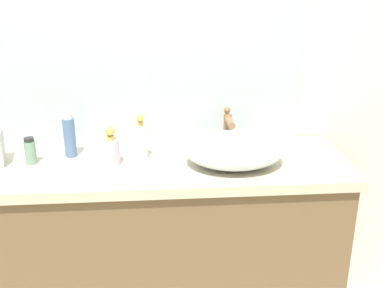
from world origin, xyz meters
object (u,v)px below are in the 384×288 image
at_px(sink_basin, 234,150).
at_px(soap_dispenser, 141,140).
at_px(perfume_bottle, 30,151).
at_px(candle_jar, 313,149).
at_px(spray_can, 70,136).
at_px(lotion_bottle, 111,149).

distance_m(sink_basin, soap_dispenser, 0.38).
relative_size(sink_basin, perfume_bottle, 3.59).
height_order(perfume_bottle, candle_jar, perfume_bottle).
height_order(perfume_bottle, spray_can, spray_can).
bearing_deg(lotion_bottle, candle_jar, 2.93).
distance_m(soap_dispenser, spray_can, 0.30).
bearing_deg(candle_jar, lotion_bottle, -177.07).
height_order(sink_basin, lotion_bottle, lotion_bottle).
distance_m(sink_basin, lotion_bottle, 0.48).
height_order(lotion_bottle, candle_jar, lotion_bottle).
bearing_deg(spray_can, candle_jar, -3.38).
xyz_separation_m(soap_dispenser, spray_can, (-0.29, 0.05, 0.01)).
height_order(sink_basin, perfume_bottle, sink_basin).
bearing_deg(perfume_bottle, spray_can, 24.80).
relative_size(soap_dispenser, candle_jar, 3.09).
relative_size(soap_dispenser, lotion_bottle, 1.18).
height_order(soap_dispenser, spray_can, soap_dispenser).
distance_m(soap_dispenser, lotion_bottle, 0.13).
relative_size(spray_can, candle_jar, 2.95).
bearing_deg(perfume_bottle, soap_dispenser, 2.41).
height_order(soap_dispenser, perfume_bottle, soap_dispenser).
relative_size(sink_basin, candle_jar, 6.39).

